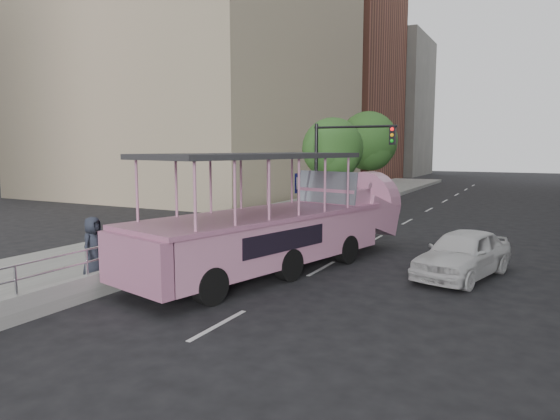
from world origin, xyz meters
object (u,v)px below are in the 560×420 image
object	(u,v)px
street_tree_far	(369,143)
street_tree_near	(334,151)
duck_boat	(286,225)
traffic_signal	(338,158)
parking_sign	(298,196)
car	(463,253)
pedestrian_far	(93,247)

from	to	relation	value
street_tree_far	street_tree_near	bearing A→B (deg)	-91.91
duck_boat	traffic_signal	xyz separation A→B (m)	(-1.55, 8.81, 2.08)
duck_boat	parking_sign	distance (m)	6.83
parking_sign	street_tree_far	size ratio (longest dim) A/B	0.44
parking_sign	street_tree_far	distance (m)	12.20
duck_boat	street_tree_far	bearing A→B (deg)	99.18
car	traffic_signal	size ratio (longest dim) A/B	0.84
parking_sign	traffic_signal	size ratio (longest dim) A/B	0.54
parking_sign	street_tree_far	world-z (taller)	street_tree_far
pedestrian_far	street_tree_far	bearing A→B (deg)	-16.24
car	parking_sign	xyz separation A→B (m)	(-8.00, 4.97, 1.02)
traffic_signal	street_tree_far	world-z (taller)	street_tree_far
duck_boat	car	bearing A→B (deg)	13.88
car	pedestrian_far	distance (m)	11.06
parking_sign	duck_boat	bearing A→B (deg)	-67.84
duck_boat	street_tree_near	distance (m)	12.87
car	pedestrian_far	world-z (taller)	pedestrian_far
car	street_tree_near	xyz separation A→B (m)	(-8.58, 10.90, 3.08)
parking_sign	street_tree_near	world-z (taller)	street_tree_near
duck_boat	pedestrian_far	world-z (taller)	duck_boat
car	pedestrian_far	size ratio (longest dim) A/B	2.51
street_tree_near	street_tree_far	world-z (taller)	street_tree_far
duck_boat	car	distance (m)	5.63
parking_sign	street_tree_far	bearing A→B (deg)	91.80
pedestrian_far	parking_sign	world-z (taller)	parking_sign
duck_boat	car	size ratio (longest dim) A/B	2.71
pedestrian_far	traffic_signal	distance (m)	13.87
street_tree_near	pedestrian_far	bearing A→B (deg)	-92.35
traffic_signal	street_tree_near	world-z (taller)	street_tree_near
pedestrian_far	street_tree_far	xyz separation A→B (m)	(0.89, 22.91, 3.14)
pedestrian_far	parking_sign	xyz separation A→B (m)	(1.27, 10.98, 0.59)
traffic_signal	street_tree_near	size ratio (longest dim) A/B	0.91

